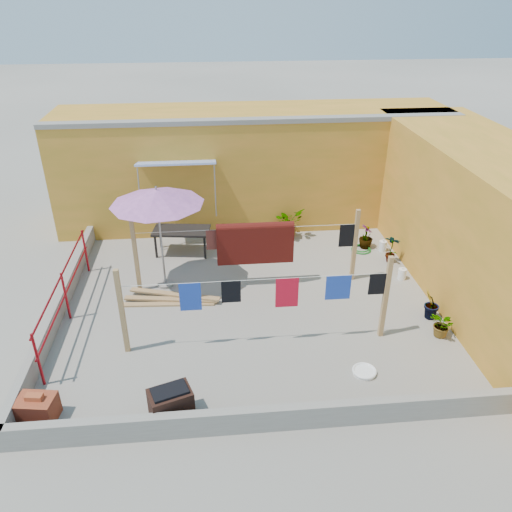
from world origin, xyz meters
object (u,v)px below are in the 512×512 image
object	(u,v)px
water_jug_a	(402,274)
water_jug_b	(383,246)
white_basin	(364,371)
patio_umbrella	(157,197)
brazier	(171,404)
brick_stack	(37,409)
plant_back_a	(289,223)
outdoor_table	(181,232)
green_hose	(361,249)

from	to	relation	value
water_jug_a	water_jug_b	bearing A→B (deg)	90.00
water_jug_b	white_basin	bearing A→B (deg)	-111.75
patio_umbrella	brazier	distance (m)	4.58
brazier	brick_stack	bearing A→B (deg)	175.13
brazier	plant_back_a	bearing A→B (deg)	65.65
water_jug_b	plant_back_a	distance (m)	2.60
plant_back_a	brick_stack	bearing A→B (deg)	-129.02
outdoor_table	brazier	bearing A→B (deg)	-89.89
patio_umbrella	outdoor_table	xyz separation A→B (m)	(0.35, 1.60, -1.60)
patio_umbrella	green_hose	bearing A→B (deg)	14.22
outdoor_table	plant_back_a	world-z (taller)	plant_back_a
brick_stack	patio_umbrella	bearing A→B (deg)	65.81
water_jug_b	plant_back_a	size ratio (longest dim) A/B	0.37
patio_umbrella	water_jug_b	xyz separation A→B (m)	(5.62, 1.21, -2.07)
brazier	patio_umbrella	bearing A→B (deg)	95.04
green_hose	brick_stack	bearing A→B (deg)	-142.58
patio_umbrella	outdoor_table	size ratio (longest dim) A/B	1.61
white_basin	plant_back_a	bearing A→B (deg)	95.26
brazier	water_jug_a	distance (m)	6.54
brazier	water_jug_b	size ratio (longest dim) A/B	2.45
water_jug_a	plant_back_a	xyz separation A→B (m)	(-2.36, 2.51, 0.30)
white_basin	green_hose	distance (m)	4.87
water_jug_a	patio_umbrella	bearing A→B (deg)	177.50
outdoor_table	water_jug_a	world-z (taller)	outdoor_table
brick_stack	green_hose	distance (m)	8.63
patio_umbrella	plant_back_a	bearing A→B (deg)	34.73
outdoor_table	water_jug_a	bearing A→B (deg)	-19.27
outdoor_table	brazier	world-z (taller)	outdoor_table
water_jug_a	water_jug_b	distance (m)	1.45
water_jug_a	water_jug_b	size ratio (longest dim) A/B	0.96
brazier	green_hose	distance (m)	7.19
water_jug_a	green_hose	bearing A→B (deg)	109.65
water_jug_a	green_hose	xyz separation A→B (m)	(-0.55, 1.53, -0.10)
brick_stack	water_jug_b	xyz separation A→B (m)	(7.40, 5.16, -0.08)
plant_back_a	outdoor_table	bearing A→B (deg)	-167.13
water_jug_a	plant_back_a	world-z (taller)	plant_back_a
brick_stack	white_basin	distance (m)	5.59
water_jug_b	patio_umbrella	bearing A→B (deg)	-167.88
outdoor_table	water_jug_a	distance (m)	5.60
patio_umbrella	brick_stack	xyz separation A→B (m)	(-1.78, -3.96, -1.99)
water_jug_a	plant_back_a	size ratio (longest dim) A/B	0.35
water_jug_b	plant_back_a	world-z (taller)	plant_back_a
water_jug_b	brick_stack	bearing A→B (deg)	-145.09
brazier	plant_back_a	world-z (taller)	plant_back_a
white_basin	water_jug_b	distance (m)	4.97
patio_umbrella	white_basin	bearing A→B (deg)	-41.99
outdoor_table	water_jug_b	xyz separation A→B (m)	(5.27, -0.39, -0.47)
white_basin	water_jug_b	size ratio (longest dim) A/B	1.40
brick_stack	water_jug_a	distance (m)	8.28
water_jug_b	plant_back_a	xyz separation A→B (m)	(-2.36, 1.05, 0.29)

